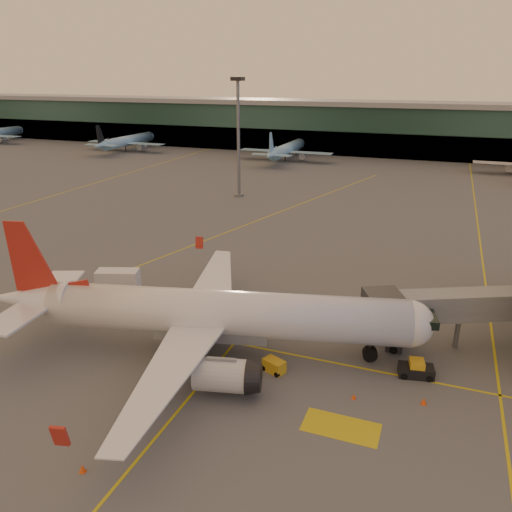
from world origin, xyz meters
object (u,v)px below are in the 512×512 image
(main_airplane, at_px, (211,315))
(catering_truck, at_px, (119,283))
(gpu_cart, at_px, (274,366))
(pushback_tug, at_px, (416,370))

(main_airplane, distance_m, catering_truck, 17.55)
(catering_truck, bearing_deg, main_airplane, -43.43)
(catering_truck, xyz_separation_m, gpu_cart, (22.77, -8.13, -1.62))
(main_airplane, relative_size, pushback_tug, 12.52)
(catering_truck, height_order, pushback_tug, catering_truck)
(main_airplane, distance_m, gpu_cart, 7.84)
(main_airplane, height_order, gpu_cart, main_airplane)
(gpu_cart, bearing_deg, main_airplane, -164.87)
(catering_truck, relative_size, pushback_tug, 1.61)
(catering_truck, bearing_deg, pushback_tug, -25.93)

